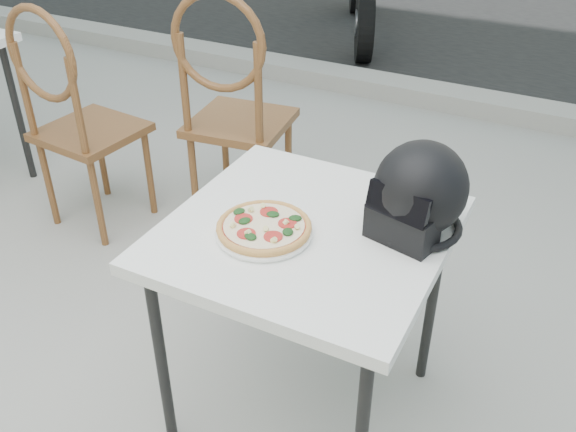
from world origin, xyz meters
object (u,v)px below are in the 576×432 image
at_px(cafe_table_main, 306,247).
at_px(cafe_chair_main, 232,100).
at_px(plate, 264,233).
at_px(cafe_chair_side, 72,110).
at_px(pizza, 264,227).
at_px(helmet, 418,194).

bearing_deg(cafe_table_main, cafe_chair_main, 131.72).
height_order(plate, cafe_chair_main, cafe_chair_main).
bearing_deg(cafe_chair_main, cafe_table_main, 124.84).
distance_m(cafe_chair_main, cafe_chair_side, 0.71).
distance_m(cafe_table_main, cafe_chair_main, 1.22).
relative_size(pizza, cafe_chair_main, 0.30).
xyz_separation_m(plate, helmet, (0.37, 0.22, 0.11)).
relative_size(plate, helmet, 1.02).
xyz_separation_m(cafe_table_main, helmet, (0.28, 0.13, 0.19)).
xyz_separation_m(cafe_table_main, cafe_chair_side, (-1.42, 0.54, -0.06)).
xyz_separation_m(plate, pizza, (-0.00, 0.00, 0.02)).
relative_size(cafe_table_main, helmet, 2.42).
distance_m(plate, pizza, 0.02).
bearing_deg(cafe_chair_main, plate, 118.99).
bearing_deg(cafe_chair_main, cafe_chair_side, 23.87).
height_order(cafe_chair_main, cafe_chair_side, cafe_chair_main).
distance_m(helmet, cafe_chair_main, 1.35).
bearing_deg(plate, cafe_chair_main, 125.87).
xyz_separation_m(cafe_table_main, cafe_chair_main, (-0.81, 0.91, -0.04)).
distance_m(pizza, cafe_chair_side, 1.48).
height_order(pizza, cafe_chair_main, cafe_chair_main).
bearing_deg(cafe_chair_side, cafe_table_main, 164.94).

